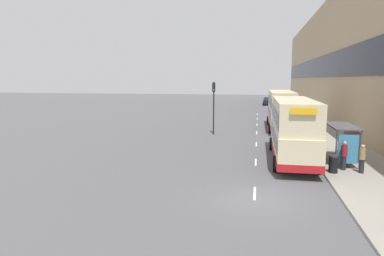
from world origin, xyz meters
name	(u,v)px	position (x,y,z in m)	size (l,w,h in m)	color
ground_plane	(254,201)	(0.00, 0.00, 0.00)	(220.00, 220.00, 0.00)	#515156
pavement	(301,116)	(6.50, 38.50, 0.07)	(5.00, 93.00, 0.14)	gray
terrace_facade	(331,61)	(10.49, 38.50, 8.27)	(3.10, 93.00, 16.56)	tan
lane_mark_0	(255,193)	(0.00, 1.10, 0.01)	(0.12, 2.00, 0.01)	silver
lane_mark_1	(256,162)	(0.00, 7.69, 0.01)	(0.12, 2.00, 0.01)	silver
lane_mark_2	(256,144)	(0.00, 14.29, 0.01)	(0.12, 2.00, 0.01)	silver
lane_mark_3	(257,133)	(0.00, 20.89, 0.01)	(0.12, 2.00, 0.01)	silver
lane_mark_4	(257,125)	(0.00, 27.48, 0.01)	(0.12, 2.00, 0.01)	silver
lane_mark_5	(257,119)	(0.00, 34.08, 0.01)	(0.12, 2.00, 0.01)	silver
lane_mark_6	(257,114)	(0.00, 40.67, 0.01)	(0.12, 2.00, 0.01)	silver
bus_shelter	(345,137)	(5.77, 8.11, 1.88)	(1.60, 4.20, 2.48)	#4C4C51
double_decker_bus_near	(293,128)	(2.47, 8.65, 2.28)	(2.85, 10.28, 4.30)	beige
double_decker_bus_ahead	(281,109)	(2.64, 24.40, 2.29)	(2.85, 11.46, 4.30)	beige
car_0	(268,101)	(2.10, 60.71, 0.87)	(2.10, 3.95, 1.76)	black
pedestrian_at_shelter	(362,158)	(6.19, 5.61, 1.02)	(0.34, 0.34, 1.73)	#23232D
pedestrian_1	(344,155)	(5.31, 6.16, 1.06)	(0.35, 0.35, 1.79)	#23232D
litter_bin	(333,164)	(4.55, 5.37, 0.67)	(0.55, 0.55, 1.05)	black
traffic_light_far_kerb	(214,100)	(-4.40, 18.95, 3.61)	(0.30, 0.32, 5.40)	black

